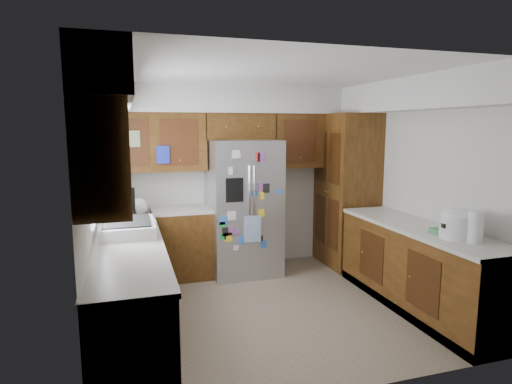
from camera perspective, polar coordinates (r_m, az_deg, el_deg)
floor at (r=4.88m, az=2.30°, el=-15.10°), size 3.60×3.60×0.00m
room_shell at (r=4.79m, az=-0.22°, el=6.92°), size 3.64×3.24×2.52m
left_counter_run at (r=4.51m, az=-14.66°, el=-11.55°), size 1.36×3.20×0.92m
right_counter_run at (r=5.03m, az=20.82°, el=-9.82°), size 0.63×2.25×0.92m
pantry at (r=6.21m, az=11.97°, el=0.20°), size 0.60×0.90×2.15m
fridge at (r=5.72m, az=-1.64°, el=-2.09°), size 0.90×0.79×1.80m
bridge_cabinet at (r=5.84m, az=-2.28°, el=8.73°), size 0.96×0.34×0.35m
fridge_top_items at (r=5.83m, az=-2.86°, el=11.64°), size 0.80×0.32×0.28m
sink_assembly at (r=4.42m, az=-16.76°, el=-4.51°), size 0.52×0.70×0.37m
left_counter_clutter at (r=5.16m, az=-16.47°, el=-1.93°), size 0.41×0.84×0.38m
rice_cooker at (r=4.48m, az=25.34°, el=-3.71°), size 0.34×0.33×0.29m
paper_towel at (r=4.37m, az=27.22°, el=-4.16°), size 0.13×0.13×0.30m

